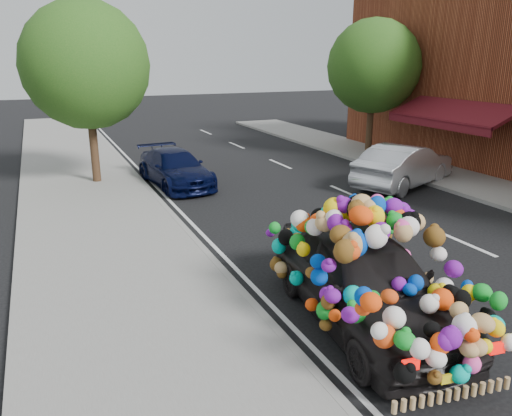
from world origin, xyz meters
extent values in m
plane|color=black|center=(0.00, 0.00, 0.00)|extent=(100.00, 100.00, 0.00)
cube|color=gray|center=(-4.30, 0.00, 0.06)|extent=(4.00, 60.00, 0.12)
cube|color=gray|center=(-2.35, 0.00, 0.07)|extent=(0.15, 60.00, 0.13)
cube|color=gray|center=(8.20, 3.00, 0.06)|extent=(3.00, 40.00, 0.12)
cube|color=#571018|center=(8.70, 6.00, 2.35)|extent=(1.62, 5.20, 0.75)
cube|color=#571018|center=(7.95, 6.00, 1.95)|extent=(0.06, 5.20, 0.35)
cylinder|color=#332114|center=(-3.80, 9.50, 1.36)|extent=(0.28, 0.28, 2.73)
sphere|color=#1E5316|center=(-3.80, 9.50, 4.03)|extent=(4.20, 4.20, 4.20)
cylinder|color=#332114|center=(8.00, 10.00, 1.32)|extent=(0.28, 0.28, 2.64)
sphere|color=#1E5316|center=(8.00, 10.00, 3.90)|extent=(4.00, 4.00, 4.00)
imported|color=black|center=(-0.84, -2.15, 0.78)|extent=(2.38, 4.75, 1.55)
cube|color=red|center=(-1.74, -4.36, 0.78)|extent=(0.23, 0.09, 0.14)
cube|color=red|center=(-0.50, -4.51, 0.78)|extent=(0.23, 0.09, 0.14)
cube|color=yellow|center=(-1.12, -4.44, 0.48)|extent=(0.34, 0.08, 0.12)
imported|color=black|center=(-1.31, 8.26, 0.61)|extent=(2.10, 4.34, 1.22)
imported|color=#B0B1B8|center=(5.83, 4.97, 0.73)|extent=(4.68, 3.13, 1.46)
camera|label=1|loc=(-5.48, -8.33, 4.31)|focal=35.00mm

